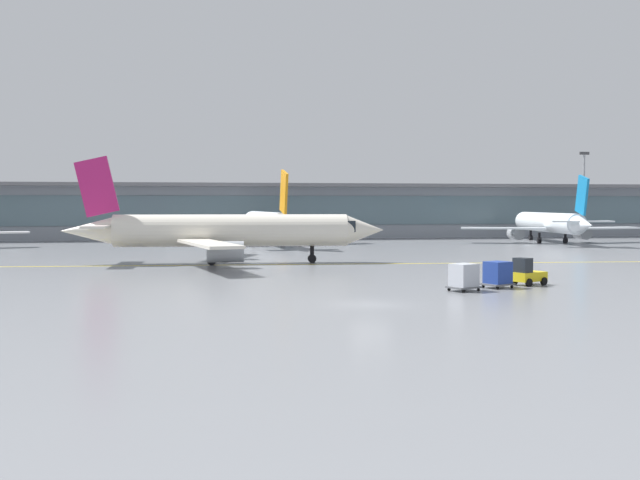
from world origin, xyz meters
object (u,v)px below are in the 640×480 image
Objects in this scene: gate_airplane_2 at (549,223)px; cargo_dolly_lead at (498,274)px; baggage_tug at (527,273)px; gate_airplane_1 at (266,223)px; taxiing_regional_jet at (227,232)px; cargo_dolly_trailing at (464,276)px; apron_light_mast_1 at (584,191)px.

cargo_dolly_lead is at bearing 155.85° from gate_airplane_2.
baggage_tug is 1.14× the size of cargo_dolly_lead.
taxiing_regional_jet reaches higher than gate_airplane_1.
gate_airplane_2 is 67.54m from cargo_dolly_lead.
cargo_dolly_trailing is (15.39, -27.45, -2.24)m from taxiing_regional_jet.
gate_airplane_2 is at bearing 37.17° from baggage_tug.
gate_airplane_2 is at bearing -96.90° from gate_airplane_1.
baggage_tug is at bearing 157.52° from gate_airplane_2.
taxiing_regional_jet reaches higher than gate_airplane_2.
baggage_tug is (-30.19, -57.44, -2.18)m from gate_airplane_2.
taxiing_regional_jet is (-7.35, -34.29, 0.09)m from gate_airplane_1.
taxiing_regional_jet is 31.99m from cargo_dolly_lead.
gate_airplane_1 reaches higher than gate_airplane_2.
apron_light_mast_1 is (65.11, 46.89, 5.04)m from taxiing_regional_jet.
apron_light_mast_1 is (49.72, 74.34, 7.28)m from cargo_dolly_trailing.
apron_light_mast_1 is (46.57, 72.86, 7.28)m from cargo_dolly_lead.
apron_light_mast_1 is at bearing 33.50° from baggage_tug.
gate_airplane_1 is 62.30m from cargo_dolly_trailing.
gate_airplane_1 is 0.97× the size of taxiing_regional_jet.
taxiing_regional_jet is 2.17× the size of apron_light_mast_1.
taxiing_regional_jet is at bearing 106.04° from baggage_tug.
cargo_dolly_lead is at bearing -50.61° from taxiing_regional_jet.
cargo_dolly_lead is 86.78m from apron_light_mast_1.
apron_light_mast_1 is (57.76, 12.60, 5.13)m from gate_airplane_1.
apron_light_mast_1 reaches higher than taxiing_regional_jet.
baggage_tug is 84.07m from apron_light_mast_1.
gate_airplane_2 is 11.98× the size of cargo_dolly_lead.
cargo_dolly_trailing is at bearing -177.62° from gate_airplane_1.
gate_airplane_1 reaches higher than cargo_dolly_lead.
gate_airplane_2 reaches higher than cargo_dolly_lead.
gate_airplane_2 reaches higher than cargo_dolly_trailing.
gate_airplane_1 is at bearing 78.40° from baggage_tug.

